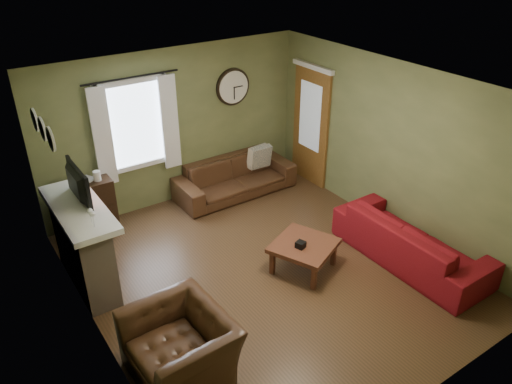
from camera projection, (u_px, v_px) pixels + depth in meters
floor at (266, 271)px, 6.94m from camera, size 4.60×5.20×0.00m
ceiling at (268, 90)px, 5.69m from camera, size 4.60×5.20×0.00m
wall_left at (87, 249)px, 5.18m from camera, size 0.00×5.20×2.60m
wall_right at (392, 148)px, 7.45m from camera, size 0.00×5.20×2.60m
wall_back at (176, 127)px, 8.20m from camera, size 4.60×0.00×2.60m
wall_front at (436, 304)px, 4.44m from camera, size 4.60×0.00×2.60m
fireplace at (84, 249)px, 6.48m from camera, size 0.40×1.40×1.10m
firebox at (101, 259)px, 6.69m from camera, size 0.04×0.60×0.55m
mantel at (78, 209)px, 6.21m from camera, size 0.58×1.60×0.08m
tv at (73, 189)px, 6.22m from camera, size 0.08×0.60×0.35m
tv_screen at (79, 183)px, 6.23m from camera, size 0.02×0.62×0.36m
medallion_left at (51, 139)px, 5.32m from camera, size 0.28×0.28×0.03m
medallion_mid at (42, 129)px, 5.57m from camera, size 0.28×0.28×0.03m
medallion_right at (35, 120)px, 5.82m from camera, size 0.28×0.28×0.03m
window_pane at (135, 125)px, 7.75m from camera, size 1.00×0.02×1.30m
curtain_rod at (131, 77)px, 7.30m from camera, size 0.03×0.03×1.50m
curtain_left at (103, 138)px, 7.43m from camera, size 0.28×0.04×1.55m
curtain_right at (170, 123)px, 7.97m from camera, size 0.28×0.04×1.55m
wall_clock at (233, 87)px, 8.47m from camera, size 0.64×0.06×0.64m
door at (311, 127)px, 8.90m from camera, size 0.05×0.90×2.10m
bookshelf at (90, 209)px, 7.56m from camera, size 0.75×0.32×0.89m
book at (83, 177)px, 7.36m from camera, size 0.25×0.27×0.02m
sofa_brown at (235, 177)px, 8.78m from camera, size 2.13×0.83×0.62m
pillow_left at (260, 157)px, 8.97m from camera, size 0.41×0.14×0.41m
pillow_right at (258, 156)px, 8.99m from camera, size 0.40×0.16×0.39m
sofa_red at (411, 241)px, 7.01m from camera, size 0.89×2.28×0.67m
armchair at (181, 347)px, 5.24m from camera, size 1.03×1.16×0.72m
coffee_table at (303, 256)px, 6.90m from camera, size 1.04×1.04×0.42m
tissue_box at (300, 249)px, 6.73m from camera, size 0.15×0.15×0.09m
wine_glass_a at (93, 219)px, 5.73m from camera, size 0.07×0.07×0.20m
wine_glass_b at (91, 216)px, 5.79m from camera, size 0.07×0.07×0.20m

